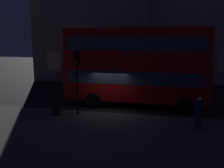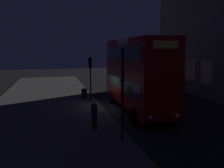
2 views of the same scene
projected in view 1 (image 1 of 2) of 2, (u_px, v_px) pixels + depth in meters
name	position (u px, v px, depth m)	size (l,w,h in m)	color
ground_plane	(109.00, 110.00, 16.68)	(80.00, 80.00, 0.00)	black
sidewalk_slab	(85.00, 142.00, 11.52)	(44.00, 8.91, 0.12)	#4C4944
building_plain_facade	(222.00, 11.00, 28.03)	(16.99, 8.57, 15.62)	tan
double_decker_bus	(135.00, 63.00, 17.22)	(10.08, 3.06, 5.50)	#9E0C0C
traffic_light_near_kerb	(77.00, 69.00, 14.98)	(0.35, 0.38, 3.94)	black
pedestrian	(199.00, 112.00, 12.99)	(0.38, 0.38, 1.68)	black
litter_bin	(56.00, 107.00, 15.31)	(0.54, 0.54, 0.97)	black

